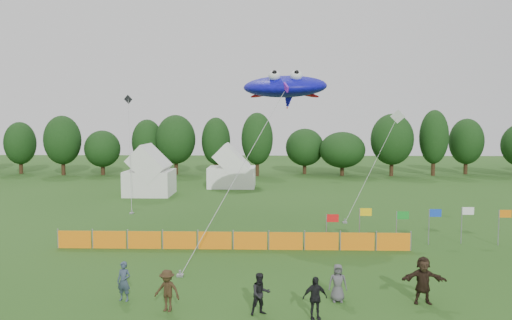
{
  "coord_description": "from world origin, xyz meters",
  "views": [
    {
      "loc": [
        0.77,
        -19.84,
        7.34
      ],
      "look_at": [
        0.0,
        6.0,
        5.2
      ],
      "focal_mm": 35.0,
      "sensor_mm": 36.0,
      "label": 1
    }
  ],
  "objects_px": {
    "tent_right": "(232,170)",
    "spectator_b": "(261,294)",
    "spectator_e": "(338,283)",
    "spectator_a": "(124,281)",
    "spectator_f": "(423,280)",
    "spectator_d": "(315,298)",
    "barrier_fence": "(232,241)",
    "stingray_kite": "(285,87)",
    "spectator_c": "(167,290)",
    "tent_left": "(150,175)"
  },
  "relations": [
    {
      "from": "tent_left",
      "to": "spectator_f",
      "type": "relative_size",
      "value": 2.34
    },
    {
      "from": "stingray_kite",
      "to": "barrier_fence",
      "type": "bearing_deg",
      "value": -114.15
    },
    {
      "from": "spectator_a",
      "to": "spectator_c",
      "type": "distance_m",
      "value": 2.23
    },
    {
      "from": "tent_right",
      "to": "spectator_d",
      "type": "height_order",
      "value": "tent_right"
    },
    {
      "from": "spectator_e",
      "to": "stingray_kite",
      "type": "height_order",
      "value": "stingray_kite"
    },
    {
      "from": "tent_left",
      "to": "barrier_fence",
      "type": "height_order",
      "value": "tent_left"
    },
    {
      "from": "tent_right",
      "to": "spectator_d",
      "type": "xyz_separation_m",
      "value": [
        5.82,
        -35.41,
        -1.01
      ]
    },
    {
      "from": "spectator_a",
      "to": "spectator_b",
      "type": "bearing_deg",
      "value": 2.1
    },
    {
      "from": "spectator_b",
      "to": "spectator_c",
      "type": "height_order",
      "value": "spectator_c"
    },
    {
      "from": "barrier_fence",
      "to": "spectator_c",
      "type": "height_order",
      "value": "spectator_c"
    },
    {
      "from": "spectator_f",
      "to": "spectator_a",
      "type": "bearing_deg",
      "value": -177.93
    },
    {
      "from": "spectator_b",
      "to": "spectator_c",
      "type": "bearing_deg",
      "value": 155.5
    },
    {
      "from": "spectator_c",
      "to": "spectator_f",
      "type": "distance_m",
      "value": 10.07
    },
    {
      "from": "spectator_e",
      "to": "stingray_kite",
      "type": "xyz_separation_m",
      "value": [
        -1.73,
        14.84,
        8.73
      ]
    },
    {
      "from": "spectator_c",
      "to": "stingray_kite",
      "type": "relative_size",
      "value": 0.08
    },
    {
      "from": "spectator_d",
      "to": "spectator_c",
      "type": "bearing_deg",
      "value": 160.74
    },
    {
      "from": "spectator_c",
      "to": "spectator_a",
      "type": "bearing_deg",
      "value": 169.2
    },
    {
      "from": "spectator_d",
      "to": "spectator_f",
      "type": "distance_m",
      "value": 4.76
    },
    {
      "from": "spectator_a",
      "to": "spectator_e",
      "type": "xyz_separation_m",
      "value": [
        8.62,
        0.19,
        -0.04
      ]
    },
    {
      "from": "spectator_b",
      "to": "spectator_f",
      "type": "xyz_separation_m",
      "value": [
        6.43,
        1.33,
        0.15
      ]
    },
    {
      "from": "spectator_a",
      "to": "spectator_b",
      "type": "xyz_separation_m",
      "value": [
        5.55,
        -1.27,
        -0.01
      ]
    },
    {
      "from": "spectator_e",
      "to": "spectator_a",
      "type": "bearing_deg",
      "value": -177.35
    },
    {
      "from": "spectator_d",
      "to": "spectator_f",
      "type": "height_order",
      "value": "spectator_f"
    },
    {
      "from": "spectator_a",
      "to": "tent_left",
      "type": "bearing_deg",
      "value": 116.59
    },
    {
      "from": "spectator_b",
      "to": "spectator_d",
      "type": "bearing_deg",
      "value": -31.52
    },
    {
      "from": "tent_right",
      "to": "spectator_b",
      "type": "distance_m",
      "value": 35.25
    },
    {
      "from": "spectator_d",
      "to": "spectator_a",
      "type": "bearing_deg",
      "value": 154.68
    },
    {
      "from": "spectator_a",
      "to": "spectator_f",
      "type": "distance_m",
      "value": 11.98
    },
    {
      "from": "barrier_fence",
      "to": "tent_right",
      "type": "bearing_deg",
      "value": 94.55
    },
    {
      "from": "spectator_c",
      "to": "stingray_kite",
      "type": "xyz_separation_m",
      "value": [
        4.91,
        16.06,
        8.69
      ]
    },
    {
      "from": "barrier_fence",
      "to": "stingray_kite",
      "type": "xyz_separation_m",
      "value": [
        3.12,
        6.95,
        9.0
      ]
    },
    {
      "from": "tent_right",
      "to": "spectator_b",
      "type": "bearing_deg",
      "value": -83.77
    },
    {
      "from": "barrier_fence",
      "to": "spectator_e",
      "type": "distance_m",
      "value": 9.26
    },
    {
      "from": "barrier_fence",
      "to": "spectator_e",
      "type": "relative_size",
      "value": 13.06
    },
    {
      "from": "spectator_e",
      "to": "spectator_b",
      "type": "bearing_deg",
      "value": -153.29
    },
    {
      "from": "spectator_b",
      "to": "spectator_f",
      "type": "distance_m",
      "value": 6.57
    },
    {
      "from": "spectator_b",
      "to": "tent_left",
      "type": "bearing_deg",
      "value": 90.33
    },
    {
      "from": "barrier_fence",
      "to": "spectator_e",
      "type": "xyz_separation_m",
      "value": [
        4.85,
        -7.88,
        0.26
      ]
    },
    {
      "from": "spectator_c",
      "to": "spectator_d",
      "type": "distance_m",
      "value": 5.6
    },
    {
      "from": "tent_left",
      "to": "tent_right",
      "type": "bearing_deg",
      "value": 37.43
    },
    {
      "from": "spectator_d",
      "to": "stingray_kite",
      "type": "distance_m",
      "value": 18.81
    },
    {
      "from": "tent_right",
      "to": "barrier_fence",
      "type": "height_order",
      "value": "tent_right"
    },
    {
      "from": "spectator_e",
      "to": "tent_left",
      "type": "bearing_deg",
      "value": 118.74
    },
    {
      "from": "stingray_kite",
      "to": "spectator_f",
      "type": "bearing_deg",
      "value": -71.2
    },
    {
      "from": "spectator_f",
      "to": "spectator_d",
      "type": "bearing_deg",
      "value": -157.22
    },
    {
      "from": "spectator_e",
      "to": "spectator_f",
      "type": "distance_m",
      "value": 3.37
    },
    {
      "from": "spectator_a",
      "to": "spectator_b",
      "type": "height_order",
      "value": "spectator_a"
    },
    {
      "from": "barrier_fence",
      "to": "stingray_kite",
      "type": "distance_m",
      "value": 11.79
    },
    {
      "from": "spectator_c",
      "to": "spectator_e",
      "type": "bearing_deg",
      "value": 27.3
    },
    {
      "from": "spectator_d",
      "to": "spectator_e",
      "type": "bearing_deg",
      "value": 46.5
    }
  ]
}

